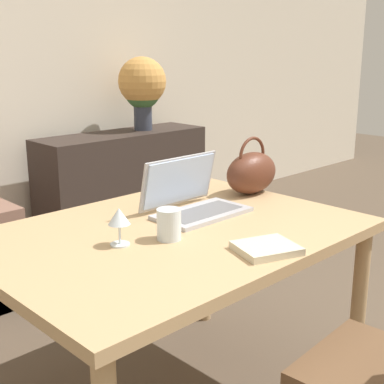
% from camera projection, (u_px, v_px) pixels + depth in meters
% --- Properties ---
extents(dining_table, '(1.34, 0.98, 0.75)m').
position_uv_depth(dining_table, '(173.00, 250.00, 1.94)').
color(dining_table, tan).
rests_on(dining_table, ground_plane).
extents(sideboard, '(1.31, 0.40, 0.79)m').
position_uv_depth(sideboard, '(124.00, 185.00, 3.97)').
color(sideboard, '#332823').
rests_on(sideboard, ground_plane).
extents(laptop, '(0.38, 0.27, 0.22)m').
position_uv_depth(laptop, '(191.00, 198.00, 2.11)').
color(laptop, '#ADADB2').
rests_on(laptop, dining_table).
extents(drinking_glass, '(0.08, 0.08, 0.11)m').
position_uv_depth(drinking_glass, '(169.00, 224.00, 1.80)').
color(drinking_glass, silver).
rests_on(drinking_glass, dining_table).
extents(wine_glass, '(0.07, 0.07, 0.13)m').
position_uv_depth(wine_glass, '(119.00, 219.00, 1.74)').
color(wine_glass, silver).
rests_on(wine_glass, dining_table).
extents(handbag, '(0.28, 0.16, 0.26)m').
position_uv_depth(handbag, '(252.00, 172.00, 2.38)').
color(handbag, '#592D1E').
rests_on(handbag, dining_table).
extents(flower_vase, '(0.35, 0.35, 0.54)m').
position_uv_depth(flower_vase, '(142.00, 86.00, 3.93)').
color(flower_vase, '#333847').
rests_on(flower_vase, sideboard).
extents(book, '(0.23, 0.22, 0.02)m').
position_uv_depth(book, '(266.00, 248.00, 1.70)').
color(book, beige).
rests_on(book, dining_table).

